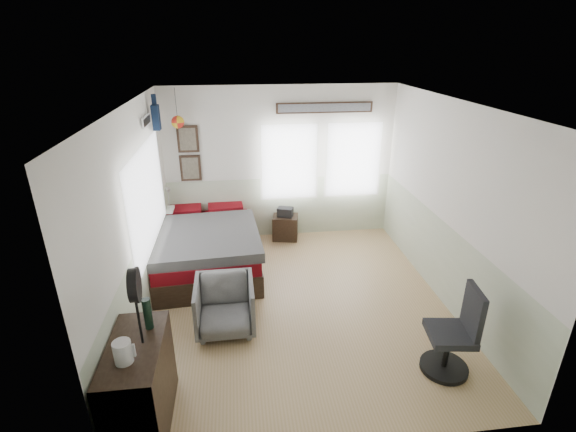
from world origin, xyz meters
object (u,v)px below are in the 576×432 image
at_px(bed, 207,247).
at_px(task_chair, 454,338).
at_px(dresser, 140,385).
at_px(nightstand, 285,227).
at_px(armchair, 225,306).

bearing_deg(bed, task_chair, -47.44).
height_order(bed, task_chair, task_chair).
distance_m(dresser, nightstand, 4.20).
height_order(armchair, task_chair, task_chair).
distance_m(armchair, nightstand, 2.69).
bearing_deg(bed, dresser, -102.34).
relative_size(bed, armchair, 3.08).
height_order(bed, dresser, dresser).
bearing_deg(armchair, task_chair, -23.22).
distance_m(bed, dresser, 2.96).
relative_size(bed, nightstand, 5.13).
bearing_deg(dresser, nightstand, 64.63).
bearing_deg(task_chair, dresser, -167.10).
height_order(dresser, task_chair, task_chair).
distance_m(bed, nightstand, 1.61).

